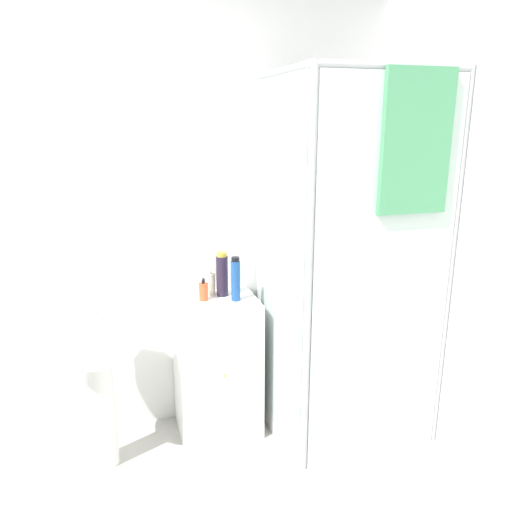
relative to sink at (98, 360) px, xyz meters
name	(u,v)px	position (x,y,z in m)	size (l,w,h in m)	color
wall_back	(107,227)	(0.10, 0.36, 0.63)	(6.40, 0.06, 2.50)	white
shower_enclosure	(340,342)	(1.31, -0.16, 0.00)	(0.81, 0.84, 2.07)	white
vanity_cabinet	(217,366)	(0.66, 0.14, -0.20)	(0.47, 0.40, 0.83)	white
sink	(98,360)	(0.00, 0.00, 0.00)	(0.44, 0.44, 0.95)	white
soap_dispenser	(203,291)	(0.60, 0.16, 0.27)	(0.05, 0.05, 0.13)	#E5562D
shampoo_bottle_tall_black	(222,275)	(0.72, 0.20, 0.34)	(0.07, 0.07, 0.26)	#281E33
shampoo_bottle_blue	(236,279)	(0.77, 0.10, 0.34)	(0.05, 0.05, 0.26)	#1E4C93
lotion_bottle_white	(210,284)	(0.65, 0.23, 0.28)	(0.06, 0.06, 0.16)	beige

